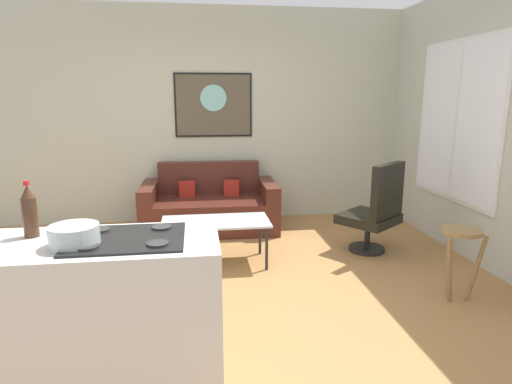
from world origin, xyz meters
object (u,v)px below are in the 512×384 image
(couch, at_px, (210,207))
(wall_painting, at_px, (213,105))
(coffee_table, at_px, (216,224))
(bar_stool, at_px, (460,245))
(soda_bottle_2, at_px, (29,212))
(mixing_bowl, at_px, (74,236))
(armchair, at_px, (376,211))

(couch, xyz_separation_m, wall_painting, (0.09, 0.44, 1.28))
(coffee_table, bearing_deg, bar_stool, -28.07)
(wall_painting, bearing_deg, bar_stool, -55.03)
(bar_stool, height_order, wall_painting, wall_painting)
(soda_bottle_2, xyz_separation_m, mixing_bowl, (0.27, -0.19, -0.09))
(couch, bearing_deg, bar_stool, -48.80)
(couch, relative_size, soda_bottle_2, 5.50)
(mixing_bowl, bearing_deg, bar_stool, 18.29)
(couch, bearing_deg, soda_bottle_2, -109.39)
(mixing_bowl, relative_size, wall_painting, 0.25)
(armchair, height_order, mixing_bowl, mixing_bowl)
(bar_stool, bearing_deg, wall_painting, 124.97)
(bar_stool, height_order, mixing_bowl, mixing_bowl)
(coffee_table, bearing_deg, soda_bottle_2, -121.15)
(mixing_bowl, height_order, wall_painting, wall_painting)
(armchair, bearing_deg, soda_bottle_2, -146.31)
(wall_painting, bearing_deg, coffee_table, -92.60)
(couch, height_order, armchair, armchair)
(bar_stool, xyz_separation_m, soda_bottle_2, (-3.03, -0.72, 0.59))
(armchair, distance_m, mixing_bowl, 3.28)
(soda_bottle_2, bearing_deg, coffee_table, 58.85)
(couch, relative_size, bar_stool, 2.77)
(wall_painting, bearing_deg, soda_bottle_2, -108.49)
(wall_painting, bearing_deg, couch, -102.06)
(armchair, relative_size, soda_bottle_2, 3.22)
(couch, bearing_deg, armchair, -32.98)
(armchair, distance_m, soda_bottle_2, 3.40)
(soda_bottle_2, bearing_deg, bar_stool, 13.39)
(bar_stool, relative_size, soda_bottle_2, 1.98)
(couch, xyz_separation_m, mixing_bowl, (-0.78, -3.18, 0.71))
(couch, distance_m, bar_stool, 3.01)
(couch, relative_size, mixing_bowl, 6.82)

